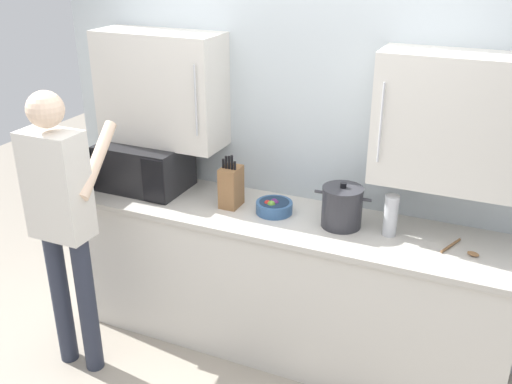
# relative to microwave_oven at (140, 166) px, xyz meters

# --- Properties ---
(back_wall_tiled) EXTENTS (3.34, 0.44, 2.79)m
(back_wall_tiled) POSITION_rel_microwave_oven_xyz_m (1.02, 0.27, 0.36)
(back_wall_tiled) COLOR #B2BCC1
(back_wall_tiled) RESTS_ON ground_plane
(counter_unit) EXTENTS (2.75, 0.63, 0.94)m
(counter_unit) POSITION_rel_microwave_oven_xyz_m (1.02, -0.03, -0.62)
(counter_unit) COLOR beige
(counter_unit) RESTS_ON ground_plane
(microwave_oven) EXTENTS (0.56, 0.79, 0.30)m
(microwave_oven) POSITION_rel_microwave_oven_xyz_m (0.00, 0.00, 0.00)
(microwave_oven) COLOR black
(microwave_oven) RESTS_ON counter_unit
(stock_pot) EXTENTS (0.33, 0.24, 0.27)m
(stock_pot) POSITION_rel_microwave_oven_xyz_m (1.38, -0.01, -0.03)
(stock_pot) COLOR #2D2D33
(stock_pot) RESTS_ON counter_unit
(wooden_spoon) EXTENTS (0.20, 0.19, 0.02)m
(wooden_spoon) POSITION_rel_microwave_oven_xyz_m (2.06, -0.04, -0.14)
(wooden_spoon) COLOR brown
(wooden_spoon) RESTS_ON counter_unit
(fruit_bowl) EXTENTS (0.22, 0.22, 0.09)m
(fruit_bowl) POSITION_rel_microwave_oven_xyz_m (0.96, -0.01, -0.11)
(fruit_bowl) COLOR #335684
(fruit_bowl) RESTS_ON counter_unit
(knife_block) EXTENTS (0.11, 0.15, 0.34)m
(knife_block) POSITION_rel_microwave_oven_xyz_m (0.68, -0.02, -0.02)
(knife_block) COLOR brown
(knife_block) RESTS_ON counter_unit
(thermos_flask) EXTENTS (0.08, 0.08, 0.24)m
(thermos_flask) POSITION_rel_microwave_oven_xyz_m (1.66, -0.01, -0.03)
(thermos_flask) COLOR #B7BABF
(thermos_flask) RESTS_ON counter_unit
(person_figure) EXTENTS (0.44, 0.53, 1.75)m
(person_figure) POSITION_rel_microwave_oven_xyz_m (-0.05, -0.70, -0.05)
(person_figure) COLOR #282D3D
(person_figure) RESTS_ON ground_plane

